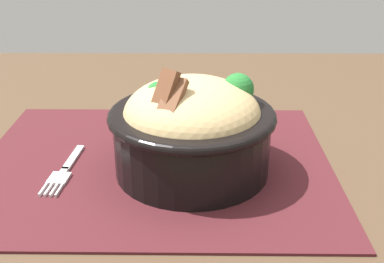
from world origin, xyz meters
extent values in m
cube|color=#4C3826|center=(0.00, 0.00, 0.75)|extent=(1.26, 0.99, 0.03)
cube|color=#47191E|center=(-0.02, 0.01, 0.77)|extent=(0.43, 0.35, 0.00)
cylinder|color=black|center=(-0.06, 0.03, 0.81)|extent=(0.18, 0.18, 0.08)
torus|color=black|center=(-0.06, 0.03, 0.84)|extent=(0.19, 0.19, 0.01)
ellipsoid|color=tan|center=(-0.06, 0.03, 0.84)|extent=(0.22, 0.22, 0.08)
sphere|color=#246F2D|center=(-0.05, 0.04, 0.86)|extent=(0.03, 0.03, 0.03)
sphere|color=#246F2D|center=(-0.12, 0.01, 0.86)|extent=(0.04, 0.04, 0.04)
sphere|color=#246F2D|center=(-0.03, 0.03, 0.86)|extent=(0.03, 0.03, 0.03)
cylinder|color=orange|center=(-0.03, 0.04, 0.86)|extent=(0.04, 0.02, 0.01)
cube|color=brown|center=(-0.03, 0.06, 0.87)|extent=(0.04, 0.04, 0.05)
cube|color=brown|center=(-0.04, 0.07, 0.87)|extent=(0.04, 0.05, 0.04)
cube|color=silver|center=(0.08, 0.00, 0.77)|extent=(0.01, 0.06, 0.00)
cube|color=silver|center=(0.09, 0.03, 0.77)|extent=(0.01, 0.01, 0.00)
cube|color=silver|center=(0.09, 0.05, 0.77)|extent=(0.02, 0.03, 0.00)
cube|color=silver|center=(0.10, 0.08, 0.77)|extent=(0.00, 0.02, 0.00)
cube|color=silver|center=(0.09, 0.08, 0.77)|extent=(0.00, 0.02, 0.00)
cube|color=silver|center=(0.09, 0.08, 0.77)|extent=(0.00, 0.02, 0.00)
cube|color=silver|center=(0.08, 0.08, 0.77)|extent=(0.00, 0.02, 0.00)
camera|label=1|loc=(-0.07, 0.53, 1.05)|focal=45.74mm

